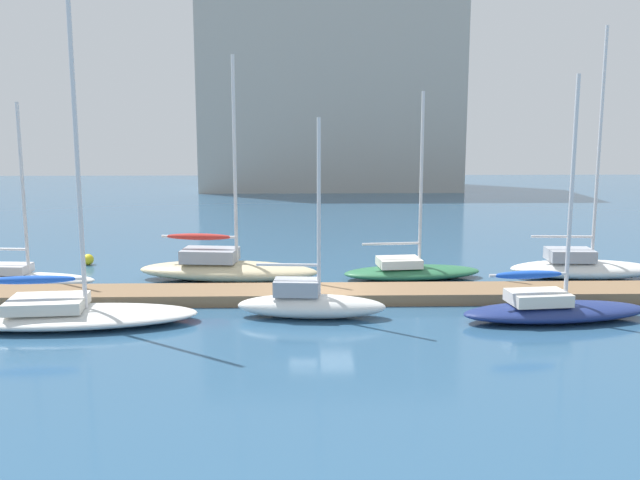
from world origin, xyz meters
name	(u,v)px	position (x,y,z in m)	size (l,w,h in m)	color
ground_plane	(321,300)	(0.00, 0.00, 0.00)	(120.00, 120.00, 0.00)	#2D567A
dock_pier	(321,294)	(0.00, 0.00, 0.22)	(27.91, 2.18, 0.43)	#846647
sailboat_0	(20,276)	(-12.50, 2.55, 0.42)	(6.28, 2.11, 7.58)	white
sailboat_1	(70,312)	(-8.61, -3.21, 0.46)	(8.52, 3.50, 10.88)	white
sailboat_2	(225,267)	(-4.05, 3.40, 0.58)	(7.99, 3.10, 9.51)	beige
sailboat_3	(310,302)	(-0.48, -2.48, 0.55)	(5.32, 1.86, 6.97)	white
sailboat_4	(411,270)	(4.00, 3.49, 0.41)	(6.21, 2.65, 8.05)	#2D7047
sailboat_5	(553,307)	(7.93, -3.09, 0.48)	(6.77, 2.69, 8.38)	navy
sailboat_6	(582,266)	(11.53, 3.45, 0.56)	(6.49, 2.38, 10.72)	white
mooring_buoy_orange	(574,261)	(12.08, 5.78, 0.31)	(0.62, 0.62, 0.62)	orange
mooring_buoy_yellow	(88,259)	(-10.97, 6.87, 0.26)	(0.52, 0.52, 0.52)	yellow
harbor_building_distant	(330,85)	(2.05, 44.16, 10.10)	(24.73, 10.51, 20.19)	#ADA89E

